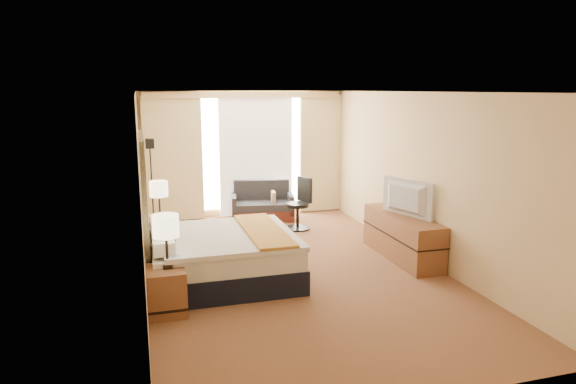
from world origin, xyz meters
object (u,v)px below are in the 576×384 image
object	(u,v)px
nightstand_left	(167,291)
loveseat	(262,207)
nightstand_right	(158,235)
bed	(222,256)
desk_chair	(300,206)
television	(403,198)
media_dresser	(402,236)
lamp_right	(159,190)
floor_lamp	(151,166)
lamp_left	(166,227)

from	to	relation	value
nightstand_left	loveseat	world-z (taller)	loveseat
nightstand_right	bed	world-z (taller)	bed
desk_chair	television	size ratio (longest dim) A/B	1.00
media_dresser	loveseat	size ratio (longest dim) A/B	1.34
loveseat	bed	bearing A→B (deg)	-103.21
lamp_right	bed	bearing A→B (deg)	-64.87
bed	floor_lamp	distance (m)	3.27
media_dresser	bed	bearing A→B (deg)	-176.59
nightstand_left	floor_lamp	xyz separation A→B (m)	(-0.03, 3.92, 0.95)
nightstand_left	nightstand_right	bearing A→B (deg)	90.00
floor_lamp	lamp_right	world-z (taller)	floor_lamp
loveseat	lamp_right	xyz separation A→B (m)	(-2.11, -1.58, 0.77)
nightstand_left	lamp_right	bearing A→B (deg)	88.92
media_dresser	desk_chair	size ratio (longest dim) A/B	1.81
nightstand_left	desk_chair	size ratio (longest dim) A/B	0.55
media_dresser	television	bearing A→B (deg)	-127.23
nightstand_right	floor_lamp	xyz separation A→B (m)	(-0.03, 1.42, 0.95)
floor_lamp	desk_chair	bearing A→B (deg)	-15.49
lamp_right	loveseat	bearing A→B (deg)	36.95
bed	lamp_right	distance (m)	1.92
floor_lamp	lamp_left	size ratio (longest dim) A/B	2.66
bed	lamp_left	bearing A→B (deg)	-132.44
bed	television	size ratio (longest dim) A/B	1.99
nightstand_left	television	distance (m)	3.85
desk_chair	television	distance (m)	2.46
nightstand_left	lamp_left	bearing A→B (deg)	39.23
bed	lamp_left	distance (m)	1.36
loveseat	desk_chair	size ratio (longest dim) A/B	1.35
floor_lamp	lamp_left	bearing A→B (deg)	-89.15
lamp_right	media_dresser	bearing A→B (deg)	-21.69
bed	loveseat	world-z (taller)	bed
lamp_left	lamp_right	world-z (taller)	lamp_left
nightstand_right	loveseat	bearing A→B (deg)	36.38
media_dresser	television	distance (m)	0.64
desk_chair	lamp_left	distance (m)	4.15
lamp_right	television	distance (m)	3.91
media_dresser	bed	size ratio (longest dim) A/B	0.91
media_dresser	floor_lamp	xyz separation A→B (m)	(-3.73, 2.87, 0.88)
nightstand_left	lamp_right	xyz separation A→B (m)	(0.05, 2.50, 0.76)
nightstand_right	television	distance (m)	4.02
nightstand_right	lamp_left	size ratio (longest dim) A/B	0.84
media_dresser	loveseat	xyz separation A→B (m)	(-1.55, 3.04, -0.09)
nightstand_right	media_dresser	world-z (taller)	media_dresser
loveseat	floor_lamp	size ratio (longest dim) A/B	0.77
floor_lamp	desk_chair	world-z (taller)	floor_lamp
loveseat	lamp_left	size ratio (longest dim) A/B	2.06
nightstand_right	floor_lamp	world-z (taller)	floor_lamp
television	bed	bearing A→B (deg)	73.40
bed	lamp_right	world-z (taller)	lamp_right
nightstand_left	media_dresser	distance (m)	3.85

